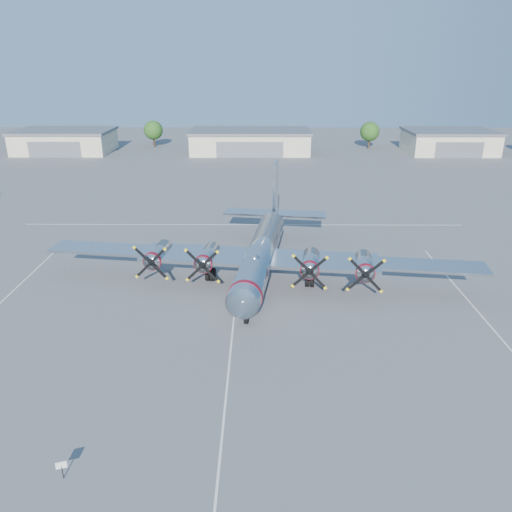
{
  "coord_description": "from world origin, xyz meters",
  "views": [
    {
      "loc": [
        2.22,
        -40.35,
        21.25
      ],
      "look_at": [
        1.91,
        5.23,
        3.2
      ],
      "focal_mm": 35.0,
      "sensor_mm": 36.0,
      "label": 1
    }
  ],
  "objects_px": {
    "hangar_west": "(65,141)",
    "hangar_east": "(449,141)",
    "hangar_center": "(250,141)",
    "tree_west": "(153,130)",
    "tree_east": "(370,132)",
    "info_placard": "(62,467)",
    "main_bomber_b29": "(262,276)"
  },
  "relations": [
    {
      "from": "hangar_west",
      "to": "hangar_east",
      "type": "height_order",
      "value": "same"
    },
    {
      "from": "hangar_center",
      "to": "tree_west",
      "type": "height_order",
      "value": "tree_west"
    },
    {
      "from": "tree_east",
      "to": "info_placard",
      "type": "distance_m",
      "value": 114.34
    },
    {
      "from": "hangar_west",
      "to": "tree_west",
      "type": "height_order",
      "value": "tree_west"
    },
    {
      "from": "tree_west",
      "to": "main_bomber_b29",
      "type": "xyz_separation_m",
      "value": [
        27.53,
        -82.4,
        -4.22
      ]
    },
    {
      "from": "hangar_west",
      "to": "main_bomber_b29",
      "type": "distance_m",
      "value": 88.3
    },
    {
      "from": "hangar_west",
      "to": "hangar_center",
      "type": "relative_size",
      "value": 0.79
    },
    {
      "from": "hangar_center",
      "to": "tree_east",
      "type": "height_order",
      "value": "tree_east"
    },
    {
      "from": "hangar_east",
      "to": "main_bomber_b29",
      "type": "relative_size",
      "value": 0.48
    },
    {
      "from": "hangar_west",
      "to": "info_placard",
      "type": "xyz_separation_m",
      "value": [
        36.59,
        -101.6,
        -1.93
      ]
    },
    {
      "from": "hangar_east",
      "to": "tree_east",
      "type": "xyz_separation_m",
      "value": [
        -18.0,
        6.04,
        1.51
      ]
    },
    {
      "from": "hangar_center",
      "to": "tree_east",
      "type": "relative_size",
      "value": 4.31
    },
    {
      "from": "hangar_west",
      "to": "hangar_center",
      "type": "distance_m",
      "value": 45.0
    },
    {
      "from": "hangar_west",
      "to": "hangar_east",
      "type": "bearing_deg",
      "value": 0.0
    },
    {
      "from": "hangar_west",
      "to": "info_placard",
      "type": "distance_m",
      "value": 108.01
    },
    {
      "from": "hangar_east",
      "to": "info_placard",
      "type": "bearing_deg",
      "value": -119.04
    },
    {
      "from": "hangar_west",
      "to": "hangar_center",
      "type": "height_order",
      "value": "same"
    },
    {
      "from": "main_bomber_b29",
      "to": "info_placard",
      "type": "bearing_deg",
      "value": -104.06
    },
    {
      "from": "hangar_center",
      "to": "tree_west",
      "type": "distance_m",
      "value": 26.3
    },
    {
      "from": "hangar_center",
      "to": "main_bomber_b29",
      "type": "relative_size",
      "value": 0.66
    },
    {
      "from": "info_placard",
      "to": "hangar_center",
      "type": "bearing_deg",
      "value": 66.8
    },
    {
      "from": "hangar_west",
      "to": "main_bomber_b29",
      "type": "relative_size",
      "value": 0.52
    },
    {
      "from": "tree_west",
      "to": "hangar_east",
      "type": "bearing_deg",
      "value": -6.28
    },
    {
      "from": "main_bomber_b29",
      "to": "info_placard",
      "type": "xyz_separation_m",
      "value": [
        -10.94,
        -27.24,
        0.79
      ]
    },
    {
      "from": "tree_west",
      "to": "hangar_west",
      "type": "bearing_deg",
      "value": -158.11
    },
    {
      "from": "hangar_east",
      "to": "info_placard",
      "type": "height_order",
      "value": "hangar_east"
    },
    {
      "from": "hangar_west",
      "to": "tree_east",
      "type": "height_order",
      "value": "tree_east"
    },
    {
      "from": "hangar_east",
      "to": "tree_west",
      "type": "distance_m",
      "value": 73.46
    },
    {
      "from": "hangar_west",
      "to": "info_placard",
      "type": "height_order",
      "value": "hangar_west"
    },
    {
      "from": "hangar_west",
      "to": "hangar_center",
      "type": "xyz_separation_m",
      "value": [
        45.0,
        -0.0,
        -0.0
      ]
    },
    {
      "from": "hangar_east",
      "to": "tree_west",
      "type": "bearing_deg",
      "value": 173.72
    },
    {
      "from": "hangar_center",
      "to": "info_placard",
      "type": "height_order",
      "value": "hangar_center"
    }
  ]
}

